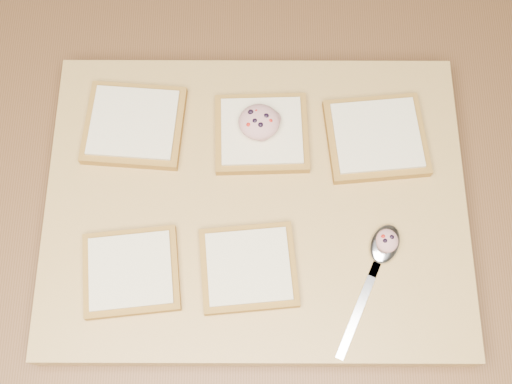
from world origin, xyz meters
TOP-DOWN VIEW (x-y plane):
  - ground at (0.00, 0.00)m, footprint 4.00×4.00m
  - island_counter at (0.00, 0.00)m, footprint 2.00×0.80m
  - cutting_board at (-0.08, 0.03)m, footprint 0.52×0.40m
  - bread_far_left at (-0.24, 0.13)m, footprint 0.13×0.12m
  - bread_far_center at (-0.07, 0.12)m, footprint 0.12×0.11m
  - bread_far_right at (0.07, 0.11)m, footprint 0.13×0.12m
  - bread_near_left at (-0.23, -0.06)m, footprint 0.12×0.11m
  - bread_near_center at (-0.09, -0.06)m, footprint 0.12×0.11m
  - tuna_salad_dollop at (-0.08, 0.12)m, footprint 0.05×0.05m
  - spoon at (0.07, -0.04)m, footprint 0.09×0.17m
  - spoon_salad at (0.07, -0.03)m, footprint 0.03×0.03m

SIDE VIEW (x-z plane):
  - ground at x=0.00m, z-range 0.00..0.00m
  - island_counter at x=0.00m, z-range 0.00..0.90m
  - cutting_board at x=-0.08m, z-range 0.90..0.94m
  - spoon at x=0.07m, z-range 0.94..0.95m
  - bread_near_left at x=-0.23m, z-range 0.94..0.96m
  - bread_near_center at x=-0.09m, z-range 0.94..0.96m
  - bread_far_center at x=-0.07m, z-range 0.94..0.96m
  - bread_far_right at x=0.07m, z-range 0.94..0.96m
  - bread_far_left at x=-0.24m, z-range 0.94..0.96m
  - spoon_salad at x=0.07m, z-range 0.95..0.97m
  - tuna_salad_dollop at x=-0.08m, z-range 0.96..0.98m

